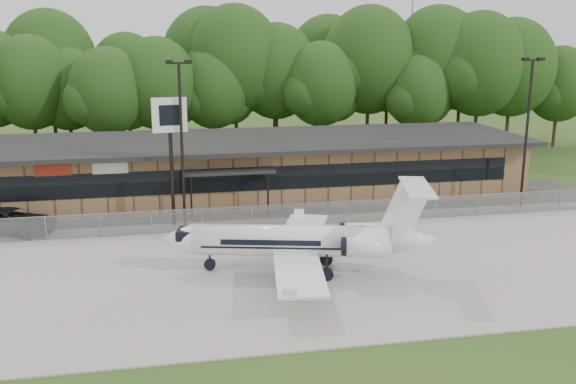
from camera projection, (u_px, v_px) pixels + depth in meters
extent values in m
plane|color=#2C4B1B|center=(329.00, 338.00, 25.36)|extent=(160.00, 160.00, 0.00)
cube|color=#9E9B93|center=(290.00, 267.00, 32.97)|extent=(64.00, 18.00, 0.08)
cube|color=#383835|center=(257.00, 209.00, 43.93)|extent=(50.00, 9.00, 0.06)
cube|color=#8D6746|center=(248.00, 168.00, 47.75)|extent=(40.00, 10.00, 4.00)
cube|color=black|center=(258.00, 179.00, 42.90)|extent=(36.00, 0.08, 1.60)
cube|color=black|center=(248.00, 141.00, 46.76)|extent=(41.00, 11.50, 0.30)
cube|color=black|center=(229.00, 171.00, 41.80)|extent=(6.00, 1.60, 0.20)
cube|color=#AD2D15|center=(53.00, 170.00, 40.16)|extent=(2.20, 0.06, 0.70)
cube|color=silver|center=(110.00, 168.00, 40.82)|extent=(2.20, 0.06, 0.70)
cube|color=gray|center=(268.00, 217.00, 39.47)|extent=(46.00, 0.03, 1.50)
cube|color=gray|center=(268.00, 205.00, 39.29)|extent=(46.00, 0.04, 0.04)
cylinder|color=gray|center=(412.00, 27.00, 72.25)|extent=(0.20, 0.20, 25.00)
cylinder|color=black|center=(182.00, 148.00, 38.95)|extent=(0.18, 0.18, 10.00)
cube|color=black|center=(179.00, 63.00, 37.75)|extent=(1.20, 0.12, 0.12)
cube|color=black|center=(169.00, 62.00, 37.63)|extent=(0.45, 0.30, 0.22)
cube|color=black|center=(188.00, 62.00, 37.83)|extent=(0.45, 0.30, 0.22)
cylinder|color=black|center=(526.00, 136.00, 43.27)|extent=(0.18, 0.18, 10.00)
cube|color=black|center=(533.00, 60.00, 42.07)|extent=(1.20, 0.12, 0.12)
cube|color=black|center=(526.00, 59.00, 41.95)|extent=(0.45, 0.30, 0.22)
cube|color=black|center=(541.00, 59.00, 42.15)|extent=(0.45, 0.30, 0.22)
cylinder|color=white|center=(291.00, 242.00, 31.80)|extent=(9.87, 3.87, 1.57)
cone|color=white|center=(174.00, 240.00, 32.08)|extent=(2.28, 1.99, 1.57)
cone|color=white|center=(413.00, 241.00, 31.49)|extent=(2.47, 2.04, 1.57)
cube|color=white|center=(299.00, 274.00, 28.75)|extent=(3.50, 6.22, 0.12)
cube|color=white|center=(303.00, 231.00, 35.02)|extent=(3.50, 6.22, 0.12)
cylinder|color=white|center=(364.00, 248.00, 30.42)|extent=(2.30, 1.37, 0.88)
cylinder|color=white|center=(361.00, 233.00, 32.79)|extent=(2.30, 1.37, 0.88)
cube|color=white|center=(404.00, 213.00, 31.17)|extent=(2.37, 0.71, 2.94)
cube|color=white|center=(417.00, 189.00, 30.85)|extent=(2.32, 4.67, 0.10)
cube|color=black|center=(188.00, 235.00, 31.98)|extent=(1.23, 1.37, 0.49)
cube|color=black|center=(326.00, 268.00, 32.04)|extent=(1.32, 2.47, 0.68)
cylinder|color=black|center=(210.00, 266.00, 32.31)|extent=(0.71, 0.71, 0.22)
imported|color=#2F2F31|center=(13.00, 221.00, 38.64)|extent=(5.87, 4.58, 1.48)
cylinder|color=black|center=(172.00, 166.00, 39.39)|extent=(0.25, 0.25, 7.63)
cube|color=silver|center=(169.00, 115.00, 38.64)|extent=(2.11, 0.45, 2.10)
cube|color=black|center=(170.00, 115.00, 38.53)|extent=(1.24, 0.16, 1.24)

